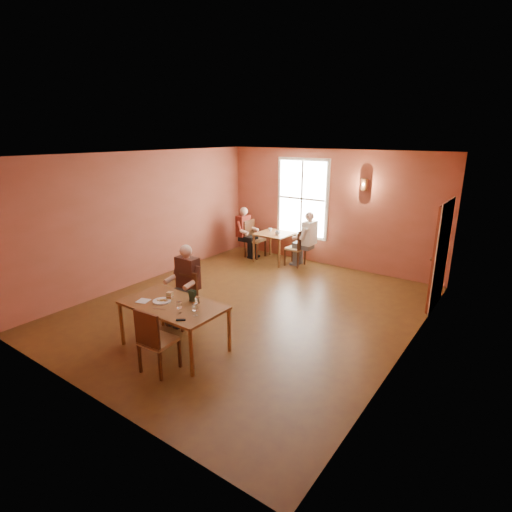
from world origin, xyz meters
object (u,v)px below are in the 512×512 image
Objects in this scene: diner_maroon at (254,233)px; chair_diner_white at (295,247)px; main_table at (174,326)px; chair_diner_maroon at (255,239)px; diner_main at (179,290)px; diner_white at (296,240)px; second_table at (274,247)px; chair_empty at (159,339)px; chair_diner_main at (181,300)px.

chair_diner_white is at bearing 90.00° from diner_maroon.
main_table is 5.21m from chair_diner_maroon.
diner_white reaches higher than diner_main.
chair_diner_white is 0.22m from diner_white.
diner_white is (0.68, 0.00, 0.31)m from second_table.
chair_diner_maroon is at bearing 107.17° from chair_empty.
main_table is at bearing 128.88° from diner_main.
diner_main is 1.45m from chair_empty.
chair_diner_main is 4.28m from second_table.
main_table is 0.83m from chair_diner_main.
diner_main is 4.31m from second_table.
main_table is 0.85m from diner_main.
diner_white is (-0.54, 4.86, 0.32)m from main_table.
chair_diner_main is 4.22m from diner_white.
diner_maroon is (-0.68, 0.00, 0.29)m from second_table.
diner_white reaches higher than chair_diner_maroon.
main_table is 5.23m from diner_maroon.
second_table is (-0.72, 4.21, -0.10)m from chair_diner_main.
second_table is 0.66m from chair_diner_white.
chair_empty is at bearing -171.01° from chair_diner_white.
diner_main reaches higher than chair_diner_main.
chair_diner_main is at bearing 118.23° from chair_empty.
chair_diner_main is (-0.50, 0.65, 0.10)m from main_table.
diner_main is 0.99× the size of diner_white.
diner_main is 1.39× the size of chair_empty.
main_table is 1.65× the size of chair_empty.
chair_diner_maroon is at bearing 180.00° from second_table.
diner_main reaches higher than main_table.
diner_maroon is at bearing 180.00° from second_table.
chair_diner_white is (-0.07, 4.24, -0.21)m from diner_main.
second_table is at bearing 90.00° from chair_diner_white.
diner_main is 1.43× the size of chair_diner_white.
diner_maroon is at bearing -71.72° from diner_main.
diner_maroon reaches higher than second_table.
chair_empty is at bearing 21.93° from diner_maroon.
chair_diner_maroon is at bearing 111.05° from main_table.
chair_diner_white is at bearing -89.03° from diner_main.
second_table is (-1.22, 4.86, 0.00)m from main_table.
diner_white is (-0.83, 5.44, 0.20)m from chair_empty.
chair_diner_white reaches higher than second_table.
main_table is 1.22× the size of diner_maroon.
main_table is 1.69× the size of chair_diner_white.
chair_diner_white is at bearing 96.71° from main_table.
diner_white is 1.36m from diner_maroon.
diner_maroon is (-1.33, 0.00, 0.19)m from chair_diner_white.
diner_main is 1.34× the size of chair_diner_maroon.
main_table is 0.66m from chair_empty.
chair_diner_white is (0.65, 0.00, 0.10)m from second_table.
chair_empty is 5.85m from chair_diner_maroon.
diner_white reaches higher than diner_maroon.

